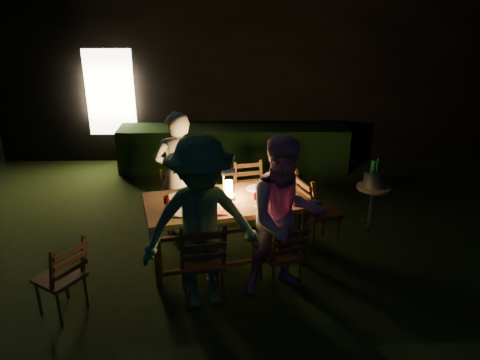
{
  "coord_description": "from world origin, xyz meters",
  "views": [
    {
      "loc": [
        -0.5,
        -4.54,
        3.16
      ],
      "look_at": [
        -0.42,
        0.83,
        0.95
      ],
      "focal_mm": 35.0,
      "sensor_mm": 36.0,
      "label": 1
    }
  ],
  "objects_px": {
    "person_opp_right": "(285,218)",
    "person_opp_left": "(201,225)",
    "chair_far_right": "(251,207)",
    "bottle_table": "(205,191)",
    "chair_near_left": "(202,274)",
    "chair_spare": "(63,290)",
    "chair_far_left": "(181,215)",
    "side_table": "(373,191)",
    "ice_bucket": "(375,179)",
    "dining_table": "(226,206)",
    "chair_near_right": "(281,265)",
    "person_house_side": "(179,174)",
    "bottle_bucket_a": "(372,177)",
    "chair_end": "(318,223)",
    "lantern": "(229,186)",
    "bottle_bucket_b": "(378,175)"
  },
  "relations": [
    {
      "from": "chair_near_right",
      "to": "chair_far_right",
      "type": "distance_m",
      "value": 1.54
    },
    {
      "from": "dining_table",
      "to": "person_opp_right",
      "type": "xyz_separation_m",
      "value": [
        0.64,
        -0.68,
        0.18
      ]
    },
    {
      "from": "chair_spare",
      "to": "person_opp_right",
      "type": "height_order",
      "value": "person_opp_right"
    },
    {
      "from": "chair_near_right",
      "to": "side_table",
      "type": "xyz_separation_m",
      "value": [
        1.41,
        1.43,
        0.27
      ]
    },
    {
      "from": "chair_spare",
      "to": "side_table",
      "type": "distance_m",
      "value": 4.16
    },
    {
      "from": "side_table",
      "to": "bottle_bucket_b",
      "type": "bearing_deg",
      "value": 38.66
    },
    {
      "from": "chair_far_right",
      "to": "chair_end",
      "type": "relative_size",
      "value": 0.88
    },
    {
      "from": "chair_near_left",
      "to": "bottle_bucket_b",
      "type": "bearing_deg",
      "value": 25.32
    },
    {
      "from": "dining_table",
      "to": "chair_far_right",
      "type": "relative_size",
      "value": 2.25
    },
    {
      "from": "chair_near_left",
      "to": "chair_spare",
      "type": "xyz_separation_m",
      "value": [
        -1.43,
        -0.2,
        -0.04
      ]
    },
    {
      "from": "chair_spare",
      "to": "person_opp_right",
      "type": "distance_m",
      "value": 2.43
    },
    {
      "from": "side_table",
      "to": "chair_near_left",
      "type": "bearing_deg",
      "value": -144.05
    },
    {
      "from": "chair_near_left",
      "to": "chair_far_right",
      "type": "height_order",
      "value": "chair_near_left"
    },
    {
      "from": "person_opp_right",
      "to": "chair_end",
      "type": "bearing_deg",
      "value": 46.42
    },
    {
      "from": "chair_near_left",
      "to": "chair_far_left",
      "type": "relative_size",
      "value": 1.13
    },
    {
      "from": "chair_end",
      "to": "side_table",
      "type": "distance_m",
      "value": 1.01
    },
    {
      "from": "bottle_table",
      "to": "side_table",
      "type": "relative_size",
      "value": 0.45
    },
    {
      "from": "chair_far_right",
      "to": "bottle_table",
      "type": "height_order",
      "value": "bottle_table"
    },
    {
      "from": "chair_near_left",
      "to": "chair_spare",
      "type": "distance_m",
      "value": 1.44
    },
    {
      "from": "side_table",
      "to": "bottle_bucket_a",
      "type": "xyz_separation_m",
      "value": [
        -0.05,
        -0.04,
        0.23
      ]
    },
    {
      "from": "chair_spare",
      "to": "bottle_bucket_a",
      "type": "xyz_separation_m",
      "value": [
        3.66,
        1.82,
        0.5
      ]
    },
    {
      "from": "chair_near_left",
      "to": "ice_bucket",
      "type": "height_order",
      "value": "chair_near_left"
    },
    {
      "from": "dining_table",
      "to": "ice_bucket",
      "type": "xyz_separation_m",
      "value": [
        2.04,
        0.8,
        0.01
      ]
    },
    {
      "from": "chair_end",
      "to": "lantern",
      "type": "xyz_separation_m",
      "value": [
        -1.15,
        -0.24,
        0.64
      ]
    },
    {
      "from": "person_house_side",
      "to": "chair_far_left",
      "type": "bearing_deg",
      "value": 87.16
    },
    {
      "from": "person_opp_right",
      "to": "bottle_bucket_b",
      "type": "bearing_deg",
      "value": 32.08
    },
    {
      "from": "chair_far_left",
      "to": "chair_spare",
      "type": "distance_m",
      "value": 1.99
    },
    {
      "from": "person_opp_right",
      "to": "person_opp_left",
      "type": "relative_size",
      "value": 0.96
    },
    {
      "from": "person_opp_left",
      "to": "bottle_table",
      "type": "xyz_separation_m",
      "value": [
        -0.01,
        0.84,
        -0.0
      ]
    },
    {
      "from": "chair_far_right",
      "to": "bottle_bucket_a",
      "type": "xyz_separation_m",
      "value": [
        1.64,
        -0.13,
        0.5
      ]
    },
    {
      "from": "chair_end",
      "to": "side_table",
      "type": "xyz_separation_m",
      "value": [
        0.85,
        0.49,
        0.23
      ]
    },
    {
      "from": "chair_far_left",
      "to": "chair_spare",
      "type": "relative_size",
      "value": 1.01
    },
    {
      "from": "ice_bucket",
      "to": "chair_near_left",
      "type": "bearing_deg",
      "value": -144.05
    },
    {
      "from": "chair_far_right",
      "to": "bottle_table",
      "type": "relative_size",
      "value": 3.32
    },
    {
      "from": "person_opp_right",
      "to": "person_opp_left",
      "type": "height_order",
      "value": "person_opp_left"
    },
    {
      "from": "chair_far_right",
      "to": "ice_bucket",
      "type": "distance_m",
      "value": 1.75
    },
    {
      "from": "person_opp_right",
      "to": "side_table",
      "type": "relative_size",
      "value": 2.9
    },
    {
      "from": "person_opp_right",
      "to": "person_house_side",
      "type": "bearing_deg",
      "value": 118.76
    },
    {
      "from": "chair_far_right",
      "to": "person_opp_right",
      "type": "relative_size",
      "value": 0.52
    },
    {
      "from": "chair_far_left",
      "to": "bottle_table",
      "type": "xyz_separation_m",
      "value": [
        0.39,
        -0.7,
        0.66
      ]
    },
    {
      "from": "dining_table",
      "to": "side_table",
      "type": "xyz_separation_m",
      "value": [
        2.04,
        0.8,
        -0.17
      ]
    },
    {
      "from": "dining_table",
      "to": "chair_spare",
      "type": "bearing_deg",
      "value": -161.97
    },
    {
      "from": "bottle_table",
      "to": "chair_near_right",
      "type": "bearing_deg",
      "value": -33.28
    },
    {
      "from": "chair_near_right",
      "to": "ice_bucket",
      "type": "distance_m",
      "value": 2.06
    },
    {
      "from": "chair_far_left",
      "to": "person_opp_right",
      "type": "distance_m",
      "value": 1.93
    },
    {
      "from": "lantern",
      "to": "bottle_table",
      "type": "bearing_deg",
      "value": -156.22
    },
    {
      "from": "side_table",
      "to": "ice_bucket",
      "type": "distance_m",
      "value": 0.18
    },
    {
      "from": "person_house_side",
      "to": "bottle_bucket_a",
      "type": "relative_size",
      "value": 5.38
    },
    {
      "from": "chair_near_left",
      "to": "person_house_side",
      "type": "distance_m",
      "value": 1.68
    },
    {
      "from": "dining_table",
      "to": "person_opp_right",
      "type": "bearing_deg",
      "value": -61.24
    }
  ]
}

